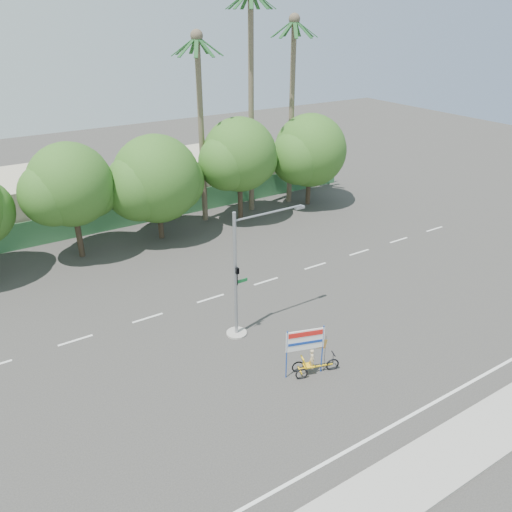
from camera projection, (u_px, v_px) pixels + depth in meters
ground at (320, 358)px, 24.95m from camera, size 120.00×120.00×0.00m
sidewalk_near at (442, 459)px, 19.23m from camera, size 50.00×2.40×0.12m
fence at (156, 209)px, 40.83m from camera, size 38.00×0.08×2.00m
building_left at (13, 204)px, 39.04m from camera, size 12.00×8.00×4.00m
building_right at (216, 171)px, 47.71m from camera, size 14.00×8.00×3.60m
tree_left at (70, 188)px, 33.02m from camera, size 6.66×5.60×8.07m
tree_center at (156, 181)px, 36.14m from camera, size 7.62×6.40×7.85m
tree_right at (239, 157)px, 39.14m from camera, size 6.90×5.80×8.36m
tree_far_right at (310, 153)px, 42.73m from camera, size 7.38×6.20×7.94m
palm_tall at (251, 84)px, 38.94m from camera, size 3.73×3.79×17.45m
palm_mid at (292, 94)px, 41.31m from camera, size 3.73×3.79×15.45m
palm_short at (200, 110)px, 37.50m from camera, size 3.73×3.79×14.45m
traffic_signal at (241, 285)px, 25.64m from camera, size 4.72×1.10×7.00m
trike_billboard at (310, 355)px, 23.40m from camera, size 2.61×1.12×2.67m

